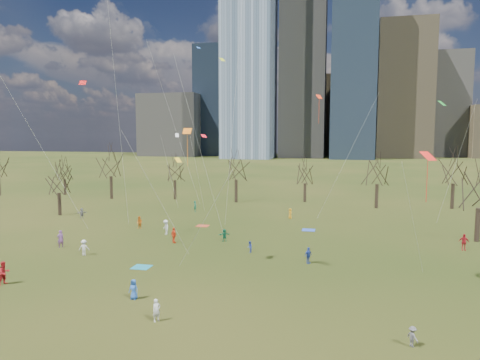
% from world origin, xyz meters
% --- Properties ---
extents(ground, '(500.00, 500.00, 0.00)m').
position_xyz_m(ground, '(0.00, 0.00, 0.00)').
color(ground, black).
rests_on(ground, ground).
extents(downtown_skyline, '(212.50, 78.00, 118.00)m').
position_xyz_m(downtown_skyline, '(-2.43, 210.64, 39.01)').
color(downtown_skyline, slate).
rests_on(downtown_skyline, ground).
extents(bare_tree_row, '(113.04, 29.80, 9.50)m').
position_xyz_m(bare_tree_row, '(-0.09, 37.22, 6.12)').
color(bare_tree_row, black).
rests_on(bare_tree_row, ground).
extents(blanket_teal, '(1.60, 1.50, 0.03)m').
position_xyz_m(blanket_teal, '(-6.69, 0.99, 0.01)').
color(blanket_teal, teal).
rests_on(blanket_teal, ground).
extents(blanket_navy, '(1.60, 1.50, 0.03)m').
position_xyz_m(blanket_navy, '(7.14, 19.81, 0.01)').
color(blanket_navy, blue).
rests_on(blanket_navy, ground).
extents(blanket_crimson, '(1.60, 1.50, 0.03)m').
position_xyz_m(blanket_crimson, '(-6.69, 19.26, 0.01)').
color(blanket_crimson, '#C04126').
rests_on(blanket_crimson, ground).
extents(person_0, '(0.75, 0.52, 1.48)m').
position_xyz_m(person_0, '(-3.88, -6.16, 0.74)').
color(person_0, '#295AB4').
rests_on(person_0, ground).
extents(person_1, '(0.60, 0.64, 1.47)m').
position_xyz_m(person_1, '(-0.72, -9.30, 0.74)').
color(person_1, silver).
rests_on(person_1, ground).
extents(person_2, '(0.92, 1.06, 1.88)m').
position_xyz_m(person_2, '(-15.45, -5.54, 0.94)').
color(person_2, red).
rests_on(person_2, ground).
extents(person_3, '(0.81, 0.88, 1.19)m').
position_xyz_m(person_3, '(14.75, -9.24, 0.60)').
color(person_3, '#5B5A5E').
rests_on(person_3, ground).
extents(person_4, '(1.06, 0.98, 1.74)m').
position_xyz_m(person_4, '(-7.07, 9.95, 0.87)').
color(person_4, '#F6401B').
rests_on(person_4, ground).
extents(person_5, '(1.38, 1.01, 1.44)m').
position_xyz_m(person_5, '(-1.76, 11.84, 0.72)').
color(person_5, '#186F4B').
rests_on(person_5, ground).
extents(person_7, '(0.74, 0.81, 1.86)m').
position_xyz_m(person_7, '(-18.22, 5.56, 0.93)').
color(person_7, '#7F4A95').
rests_on(person_7, ground).
extents(person_8, '(0.50, 0.61, 1.19)m').
position_xyz_m(person_8, '(1.93, 7.88, 0.59)').
color(person_8, '#293FB5').
rests_on(person_8, ground).
extents(person_9, '(1.29, 1.28, 1.79)m').
position_xyz_m(person_9, '(-9.56, 13.64, 0.90)').
color(person_9, silver).
rests_on(person_9, ground).
extents(person_10, '(1.02, 0.45, 1.73)m').
position_xyz_m(person_10, '(23.50, 13.71, 0.87)').
color(person_10, red).
rests_on(person_10, ground).
extents(person_11, '(1.37, 1.20, 1.50)m').
position_xyz_m(person_11, '(-25.33, 20.50, 0.75)').
color(person_11, slate).
rests_on(person_11, ground).
extents(person_12, '(0.61, 0.81, 1.49)m').
position_xyz_m(person_12, '(4.07, 26.86, 0.75)').
color(person_12, orange).
rests_on(person_12, ground).
extents(person_13, '(0.62, 0.72, 1.68)m').
position_xyz_m(person_13, '(-11.12, 29.36, 0.84)').
color(person_13, '#176A4F').
rests_on(person_13, ground).
extents(person_14, '(0.88, 0.74, 1.61)m').
position_xyz_m(person_14, '(-14.07, 15.88, 0.80)').
color(person_14, orange).
rests_on(person_14, ground).
extents(person_15, '(1.14, 0.84, 1.57)m').
position_xyz_m(person_15, '(-14.01, 3.36, 0.79)').
color(person_15, silver).
rests_on(person_15, ground).
extents(person_16, '(0.87, 0.93, 1.54)m').
position_xyz_m(person_16, '(7.99, 5.47, 0.77)').
color(person_16, '#263FA5').
rests_on(person_16, ground).
extents(kites_airborne, '(54.42, 38.21, 32.85)m').
position_xyz_m(kites_airborne, '(3.51, 11.16, 13.16)').
color(kites_airborne, orange).
rests_on(kites_airborne, ground).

